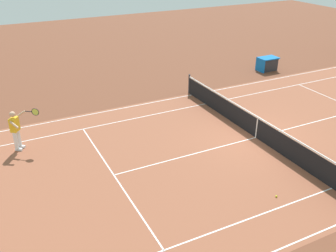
# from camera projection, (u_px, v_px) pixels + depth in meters

# --- Properties ---
(ground_plane) EXTENTS (60.00, 60.00, 0.00)m
(ground_plane) POSITION_uv_depth(u_px,v_px,m) (256.00, 138.00, 16.22)
(ground_plane) COLOR brown
(court_slab) EXTENTS (24.20, 11.40, 0.00)m
(court_slab) POSITION_uv_depth(u_px,v_px,m) (256.00, 138.00, 16.22)
(court_slab) COLOR #935138
(court_slab) RESTS_ON ground_plane
(court_line_markings) EXTENTS (23.85, 11.05, 0.01)m
(court_line_markings) POSITION_uv_depth(u_px,v_px,m) (256.00, 137.00, 16.22)
(court_line_markings) COLOR white
(court_line_markings) RESTS_ON ground_plane
(tennis_net) EXTENTS (0.10, 11.70, 1.08)m
(tennis_net) POSITION_uv_depth(u_px,v_px,m) (257.00, 127.00, 16.00)
(tennis_net) COLOR #2D2D33
(tennis_net) RESTS_ON ground_plane
(tennis_player_near) EXTENTS (1.17, 0.75, 1.70)m
(tennis_player_near) POSITION_uv_depth(u_px,v_px,m) (16.00, 128.00, 14.95)
(tennis_player_near) COLOR white
(tennis_player_near) RESTS_ON ground_plane
(tennis_ball) EXTENTS (0.07, 0.07, 0.07)m
(tennis_ball) POSITION_uv_depth(u_px,v_px,m) (276.00, 196.00, 12.47)
(tennis_ball) COLOR #CCE01E
(tennis_ball) RESTS_ON ground_plane
(equipment_cart_tarped) EXTENTS (1.25, 0.84, 0.85)m
(equipment_cart_tarped) POSITION_uv_depth(u_px,v_px,m) (267.00, 64.00, 24.27)
(equipment_cart_tarped) COLOR #2D2D33
(equipment_cart_tarped) RESTS_ON ground_plane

